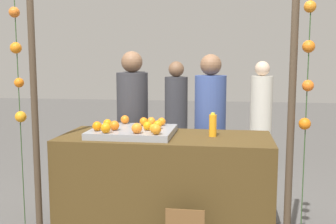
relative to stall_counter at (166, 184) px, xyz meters
The scene contains 25 objects.
stall_counter is the anchor object (origin of this frame).
orange_tray 0.58m from the stall_counter, behind, with size 0.75×0.64×0.06m, color gray.
orange_0 0.76m from the stall_counter, 150.46° to the left, with size 0.08×0.08×0.08m, color orange.
orange_1 0.59m from the stall_counter, 111.82° to the right, with size 0.08×0.08×0.08m, color orange.
orange_2 0.60m from the stall_counter, 109.15° to the left, with size 0.08×0.08×0.08m, color orange.
orange_3 0.62m from the stall_counter, 130.80° to the left, with size 0.08×0.08×0.08m, color orange.
orange_4 0.63m from the stall_counter, 144.94° to the left, with size 0.08×0.08×0.08m, color orange.
orange_5 0.78m from the stall_counter, behind, with size 0.08×0.08×0.08m, color orange.
orange_6 0.56m from the stall_counter, behind, with size 0.08×0.08×0.08m, color orange.
orange_7 0.65m from the stall_counter, 130.81° to the right, with size 0.09×0.09×0.09m, color orange.
orange_8 0.63m from the stall_counter, 97.74° to the right, with size 0.09×0.09×0.09m, color orange.
orange_9 0.73m from the stall_counter, 164.18° to the right, with size 0.09×0.09×0.09m, color orange.
orange_10 0.59m from the stall_counter, 152.50° to the right, with size 0.08×0.08×0.08m, color orange.
orange_11 0.83m from the stall_counter, 163.53° to the right, with size 0.09×0.09×0.09m, color orange.
orange_12 0.79m from the stall_counter, 150.56° to the right, with size 0.09×0.09×0.09m, color orange.
juice_bottle 0.71m from the stall_counter, ahead, with size 0.07×0.07×0.22m.
vendor_left 0.90m from the stall_counter, 125.01° to the left, with size 0.34×0.34×1.70m.
vendor_right 0.86m from the stall_counter, 62.43° to the left, with size 0.33×0.33×1.67m.
crowd_person_0 1.96m from the stall_counter, 94.72° to the left, with size 0.32×0.32×1.59m.
crowd_person_1 2.58m from the stall_counter, 109.78° to the left, with size 0.33×0.33×1.65m.
crowd_person_2 2.61m from the stall_counter, 66.56° to the left, with size 0.32×0.32×1.59m.
canopy_post_left 1.29m from the stall_counter, 156.88° to the right, with size 0.06×0.06×2.16m, color #473828.
canopy_post_right 1.29m from the stall_counter, 23.12° to the right, with size 0.06×0.06×2.16m, color #473828.
garland_strand_left 1.65m from the stall_counter, 159.34° to the right, with size 0.11×0.10×2.10m.
garland_strand_right 1.64m from the stall_counter, 21.98° to the right, with size 0.10×0.10×2.10m.
Camera 1 is at (0.58, -3.59, 1.62)m, focal length 43.11 mm.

